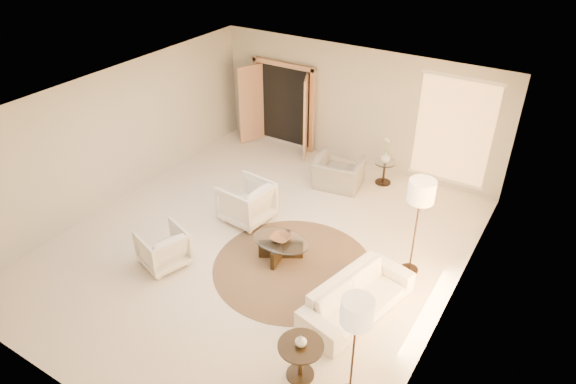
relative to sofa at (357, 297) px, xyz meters
The scene contains 18 objects.
room 2.63m from the sofa, 165.35° to the left, with size 7.04×8.04×2.83m.
windows_right 1.70m from the sofa, 31.68° to the left, with size 0.10×6.40×2.40m, color #EFAE5F, non-canonical shape.
window_back_corner 4.67m from the sofa, 90.12° to the left, with size 1.70×0.10×2.40m, color #EFAE5F, non-canonical shape.
curtains_right 2.18m from the sofa, 55.79° to the left, with size 0.06×5.20×2.60m, color #CFC38B, non-canonical shape.
french_doors 6.15m from the sofa, 133.59° to the left, with size 1.95×0.66×2.16m.
area_rug 1.51m from the sofa, 164.38° to the left, with size 2.87×2.87×0.01m, color #3C281A.
sofa is the anchor object (origin of this frame).
armchair_left 3.23m from the sofa, 158.31° to the left, with size 0.89×0.83×0.92m, color white.
armchair_right 3.51m from the sofa, 167.98° to the right, with size 0.75×0.71×0.78m, color white.
accent_chair 3.89m from the sofa, 121.60° to the left, with size 1.05×0.68×0.91m, color gray.
coffee_table 1.83m from the sofa, 163.83° to the left, with size 1.42×1.42×0.39m.
end_table 1.55m from the sofa, 94.82° to the right, with size 0.63×0.63×0.60m.
side_table 4.19m from the sofa, 107.05° to the left, with size 0.46×0.46×0.54m.
floor_lamp_near 1.93m from the sofa, 75.52° to the left, with size 0.44×0.44×1.83m.
floor_lamp_far 1.95m from the sofa, 67.97° to the right, with size 0.41×0.41×1.70m.
bowl 1.83m from the sofa, 163.83° to the left, with size 0.35×0.35×0.09m, color brown.
end_vase 1.59m from the sofa, 94.82° to the right, with size 0.16×0.16×0.17m, color silver.
side_vase 4.20m from the sofa, 107.05° to the left, with size 0.22×0.22×0.23m, color silver.
Camera 1 is at (4.55, -6.28, 5.94)m, focal length 32.00 mm.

